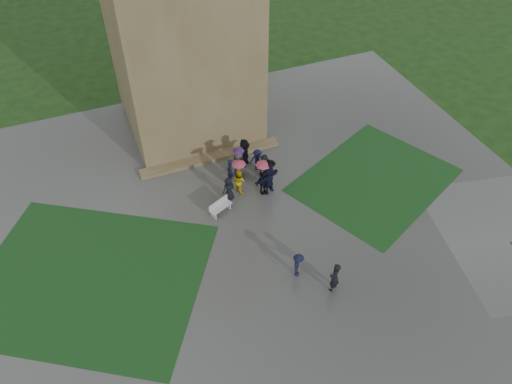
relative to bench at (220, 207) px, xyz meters
name	(u,v)px	position (x,y,z in m)	size (l,w,h in m)	color
ground	(279,288)	(0.97, -5.94, -0.43)	(120.00, 120.00, 0.00)	black
plaza	(263,258)	(0.97, -3.94, -0.42)	(34.00, 34.00, 0.02)	#393937
lawn_inset_left	(89,279)	(-7.53, -1.94, -0.41)	(11.00, 9.00, 0.01)	black
lawn_inset_right	(374,180)	(9.47, -0.94, -0.41)	(9.00, 7.00, 0.01)	black
tower_plinth	(211,157)	(0.97, 4.66, -0.30)	(9.00, 0.80, 0.22)	brown
bench	(220,207)	(0.00, 0.00, 0.00)	(1.44, 0.97, 0.80)	#AEAEA9
visitor_cluster	(252,168)	(2.59, 1.72, 0.63)	(3.69, 4.26, 2.36)	black
pedestrian_mid	(298,265)	(2.14, -5.55, 0.31)	(0.93, 0.48, 1.45)	black
pedestrian_near	(335,277)	(3.36, -6.98, 0.50)	(0.66, 0.44, 1.82)	black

